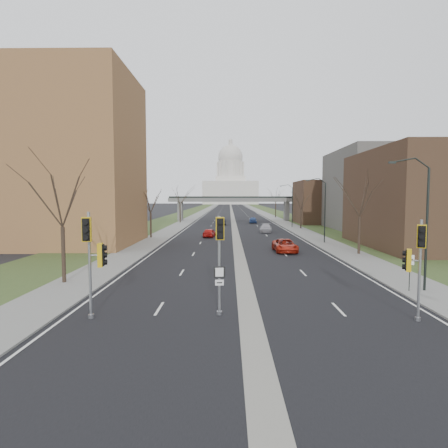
{
  "coord_description": "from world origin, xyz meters",
  "views": [
    {
      "loc": [
        -1.09,
        -18.45,
        6.25
      ],
      "look_at": [
        -1.5,
        10.93,
        4.13
      ],
      "focal_mm": 30.0,
      "sensor_mm": 36.0,
      "label": 1
    }
  ],
  "objects_px": {
    "car_right_far": "(253,220)",
    "car_left_far": "(221,222)",
    "signal_pole_median": "(220,247)",
    "signal_pole_right": "(416,255)",
    "car_left_near": "(209,233)",
    "signal_pole_left": "(93,250)",
    "speed_limit_sign": "(410,266)",
    "car_right_near": "(285,245)",
    "car_right_mid": "(266,228)"
  },
  "relations": [
    {
      "from": "signal_pole_median",
      "to": "car_left_near",
      "type": "distance_m",
      "value": 39.16
    },
    {
      "from": "speed_limit_sign",
      "to": "car_right_far",
      "type": "relative_size",
      "value": 0.54
    },
    {
      "from": "car_left_near",
      "to": "car_right_mid",
      "type": "relative_size",
      "value": 0.81
    },
    {
      "from": "car_left_near",
      "to": "car_right_far",
      "type": "relative_size",
      "value": 0.92
    },
    {
      "from": "signal_pole_median",
      "to": "car_right_near",
      "type": "xyz_separation_m",
      "value": [
        6.87,
        23.33,
        -2.93
      ]
    },
    {
      "from": "signal_pole_left",
      "to": "speed_limit_sign",
      "type": "distance_m",
      "value": 19.59
    },
    {
      "from": "car_right_near",
      "to": "car_right_far",
      "type": "height_order",
      "value": "car_right_far"
    },
    {
      "from": "car_right_far",
      "to": "speed_limit_sign",
      "type": "bearing_deg",
      "value": -81.8
    },
    {
      "from": "car_right_near",
      "to": "car_right_far",
      "type": "relative_size",
      "value": 1.2
    },
    {
      "from": "car_left_far",
      "to": "car_right_near",
      "type": "relative_size",
      "value": 0.86
    },
    {
      "from": "signal_pole_left",
      "to": "car_left_far",
      "type": "bearing_deg",
      "value": 76.37
    },
    {
      "from": "signal_pole_right",
      "to": "car_right_far",
      "type": "xyz_separation_m",
      "value": [
        -3.57,
        71.09,
        -2.61
      ]
    },
    {
      "from": "speed_limit_sign",
      "to": "car_right_far",
      "type": "bearing_deg",
      "value": 97.92
    },
    {
      "from": "signal_pole_median",
      "to": "car_right_far",
      "type": "height_order",
      "value": "signal_pole_median"
    },
    {
      "from": "car_right_near",
      "to": "speed_limit_sign",
      "type": "bearing_deg",
      "value": -74.85
    },
    {
      "from": "signal_pole_median",
      "to": "car_right_near",
      "type": "bearing_deg",
      "value": 67.62
    },
    {
      "from": "signal_pole_left",
      "to": "car_left_near",
      "type": "bearing_deg",
      "value": 75.42
    },
    {
      "from": "signal_pole_median",
      "to": "car_left_near",
      "type": "bearing_deg",
      "value": 87.84
    },
    {
      "from": "signal_pole_median",
      "to": "speed_limit_sign",
      "type": "height_order",
      "value": "signal_pole_median"
    },
    {
      "from": "car_right_far",
      "to": "car_left_far",
      "type": "bearing_deg",
      "value": -137.03
    },
    {
      "from": "speed_limit_sign",
      "to": "car_right_mid",
      "type": "xyz_separation_m",
      "value": [
        -5.21,
        42.4,
        -1.03
      ]
    },
    {
      "from": "speed_limit_sign",
      "to": "car_left_far",
      "type": "xyz_separation_m",
      "value": [
        -13.5,
        59.11,
        -1.01
      ]
    },
    {
      "from": "signal_pole_median",
      "to": "signal_pole_left",
      "type": "bearing_deg",
      "value": 178.67
    },
    {
      "from": "signal_pole_median",
      "to": "car_right_far",
      "type": "bearing_deg",
      "value": 78.99
    },
    {
      "from": "signal_pole_left",
      "to": "car_right_mid",
      "type": "xyz_separation_m",
      "value": [
        13.47,
        48.0,
        -2.87
      ]
    },
    {
      "from": "signal_pole_right",
      "to": "car_left_far",
      "type": "height_order",
      "value": "signal_pole_right"
    },
    {
      "from": "signal_pole_median",
      "to": "car_right_mid",
      "type": "xyz_separation_m",
      "value": [
        7.06,
        47.48,
        -2.94
      ]
    },
    {
      "from": "signal_pole_left",
      "to": "car_right_far",
      "type": "distance_m",
      "value": 72.14
    },
    {
      "from": "signal_pole_median",
      "to": "car_left_far",
      "type": "distance_m",
      "value": 64.26
    },
    {
      "from": "signal_pole_left",
      "to": "car_right_mid",
      "type": "height_order",
      "value": "signal_pole_left"
    },
    {
      "from": "car_left_far",
      "to": "car_right_near",
      "type": "height_order",
      "value": "car_left_far"
    },
    {
      "from": "signal_pole_right",
      "to": "car_left_near",
      "type": "height_order",
      "value": "signal_pole_right"
    },
    {
      "from": "speed_limit_sign",
      "to": "car_left_far",
      "type": "relative_size",
      "value": 0.53
    },
    {
      "from": "car_right_near",
      "to": "car_right_mid",
      "type": "distance_m",
      "value": 24.14
    },
    {
      "from": "signal_pole_median",
      "to": "car_left_far",
      "type": "height_order",
      "value": "signal_pole_median"
    },
    {
      "from": "signal_pole_right",
      "to": "car_right_mid",
      "type": "xyz_separation_m",
      "value": [
        -2.73,
        48.12,
        -2.64
      ]
    },
    {
      "from": "speed_limit_sign",
      "to": "car_right_near",
      "type": "distance_m",
      "value": 19.07
    },
    {
      "from": "signal_pole_median",
      "to": "car_right_near",
      "type": "distance_m",
      "value": 24.5
    },
    {
      "from": "car_left_far",
      "to": "car_left_near",
      "type": "bearing_deg",
      "value": 80.02
    },
    {
      "from": "signal_pole_left",
      "to": "signal_pole_median",
      "type": "bearing_deg",
      "value": -4.42
    },
    {
      "from": "signal_pole_left",
      "to": "signal_pole_right",
      "type": "bearing_deg",
      "value": -9.48
    },
    {
      "from": "signal_pole_left",
      "to": "car_left_far",
      "type": "distance_m",
      "value": 64.97
    },
    {
      "from": "signal_pole_left",
      "to": "car_left_far",
      "type": "height_order",
      "value": "signal_pole_left"
    },
    {
      "from": "car_left_far",
      "to": "signal_pole_median",
      "type": "bearing_deg",
      "value": 84.2
    },
    {
      "from": "signal_pole_right",
      "to": "speed_limit_sign",
      "type": "distance_m",
      "value": 6.44
    },
    {
      "from": "car_right_near",
      "to": "car_right_mid",
      "type": "bearing_deg",
      "value": 88.24
    },
    {
      "from": "signal_pole_median",
      "to": "signal_pole_right",
      "type": "distance_m",
      "value": 9.81
    },
    {
      "from": "car_right_mid",
      "to": "car_right_far",
      "type": "distance_m",
      "value": 22.98
    },
    {
      "from": "car_left_far",
      "to": "car_right_far",
      "type": "relative_size",
      "value": 1.02
    },
    {
      "from": "signal_pole_median",
      "to": "car_right_mid",
      "type": "height_order",
      "value": "signal_pole_median"
    }
  ]
}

